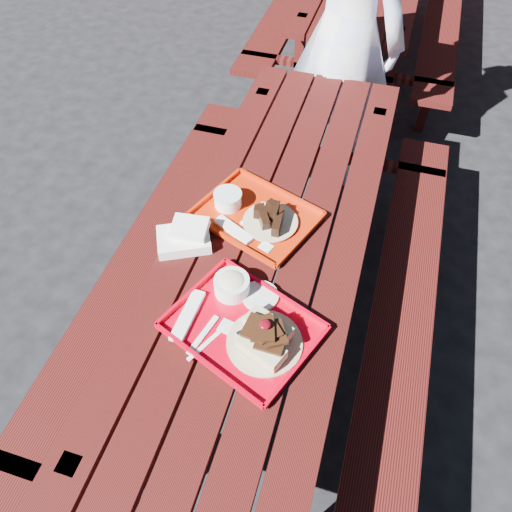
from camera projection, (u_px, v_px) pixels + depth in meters
name	position (u px, v px, depth m)	size (l,w,h in m)	color
ground	(265.00, 338.00, 2.49)	(60.00, 60.00, 0.00)	black
picnic_table_near	(266.00, 269.00, 2.06)	(1.41, 2.40, 0.75)	#44100D
near_tray	(247.00, 319.00, 1.64)	(0.56, 0.50, 0.15)	#C00015
far_tray	(254.00, 214.00, 1.96)	(0.53, 0.47, 0.07)	#B52206
white_cloth	(186.00, 236.00, 1.87)	(0.24, 0.21, 0.08)	white
person	(346.00, 35.00, 2.61)	(0.66, 0.43, 1.80)	#BDCFFF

